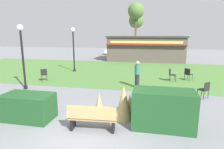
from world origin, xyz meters
TOP-DOWN VIEW (x-y plane):
  - ground_plane at (0.00, 0.00)m, footprint 80.00×80.00m
  - lawn_patch at (0.00, 11.55)m, footprint 36.00×12.00m
  - park_bench at (0.16, 0.52)m, footprint 1.74×0.65m
  - hedge_left at (-2.62, 0.90)m, footprint 1.95×1.10m
  - hedge_right at (2.56, 1.28)m, footprint 2.16×1.10m
  - ornamental_grass_behind_left at (1.29, 1.90)m, footprint 0.55×0.55m
  - ornamental_grass_behind_right at (0.07, 1.70)m, footprint 0.52×0.52m
  - ornamental_grass_behind_center at (1.08, 1.65)m, footprint 0.71×0.71m
  - lamppost_mid at (-5.49, 4.68)m, footprint 0.36×0.36m
  - lamppost_far at (-4.79, 10.67)m, footprint 0.36×0.36m
  - food_kiosk at (1.24, 19.32)m, footprint 9.51×4.37m
  - cafe_chair_west at (4.68, 9.10)m, footprint 0.62×0.62m
  - cafe_chair_east at (-5.50, 6.81)m, footprint 0.61×0.61m
  - cafe_chair_center at (3.48, 8.64)m, footprint 0.48×0.48m
  - cafe_chair_north at (4.86, 5.04)m, footprint 0.62×0.62m
  - person_strolling at (1.22, 6.44)m, footprint 0.34×0.34m
  - parked_car_west_slot at (-3.54, 25.67)m, footprint 4.33×2.31m
  - tree_left_bg at (-1.03, 29.46)m, footprint 2.80×2.80m
  - tree_right_bg at (-1.21, 32.35)m, footprint 2.80×2.80m

SIDE VIEW (x-z plane):
  - ground_plane at x=0.00m, z-range 0.00..0.00m
  - lawn_patch at x=0.00m, z-range 0.00..0.01m
  - park_bench at x=0.16m, z-range 0.01..0.96m
  - ornamental_grass_behind_left at x=1.29m, z-range 0.00..0.97m
  - ornamental_grass_behind_right at x=0.07m, z-range 0.00..1.02m
  - hedge_left at x=-2.62m, z-range 0.00..1.02m
  - cafe_chair_west at x=4.68m, z-range 0.08..0.97m
  - cafe_chair_east at x=-5.50m, z-range 0.08..0.97m
  - cafe_chair_center at x=3.48m, z-range 0.08..0.97m
  - cafe_chair_north at x=4.86m, z-range 0.08..0.97m
  - parked_car_west_slot at x=-3.54m, z-range 0.04..1.24m
  - ornamental_grass_behind_center at x=1.08m, z-range 0.00..1.38m
  - hedge_right at x=2.56m, z-range 0.00..1.39m
  - person_strolling at x=1.22m, z-range 0.02..1.71m
  - food_kiosk at x=1.24m, z-range 0.01..3.08m
  - lamppost_mid at x=-5.49m, z-range 0.52..4.39m
  - lamppost_far at x=-4.79m, z-range 0.52..4.39m
  - tree_right_bg at x=-1.21m, z-range 2.15..9.35m
  - tree_left_bg at x=-1.03m, z-range 2.84..11.49m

